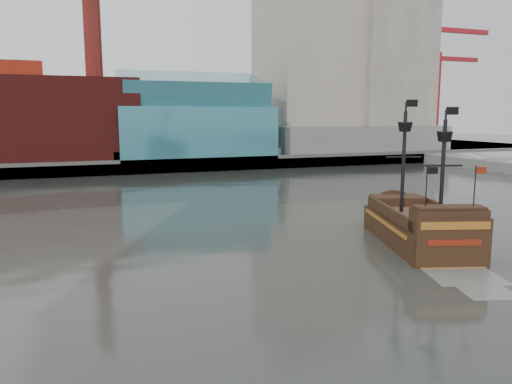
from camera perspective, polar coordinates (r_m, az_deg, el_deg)
name	(u,v)px	position (r m, az deg, el deg)	size (l,w,h in m)	color
ground	(296,282)	(32.57, 4.65, -10.18)	(400.00, 400.00, 0.00)	#282B26
promenade_far	(130,156)	(120.93, -14.20, 4.06)	(220.00, 60.00, 2.00)	slate
seawall	(149,167)	(91.76, -12.14, 2.86)	(220.00, 1.00, 2.60)	#4C4C49
skyline	(154,49)	(114.73, -11.55, 15.69)	(149.00, 45.00, 62.00)	#7E6A4C
crane_a	(435,82)	(143.39, 19.81, 11.78)	(22.50, 4.00, 32.25)	slate
crane_b	(438,97)	(157.05, 20.08, 10.17)	(19.10, 4.00, 26.25)	slate
pirate_ship	(419,231)	(43.19, 18.12, -4.23)	(9.90, 17.69, 12.69)	black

